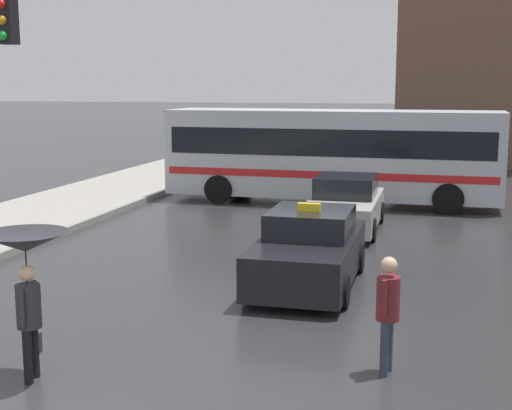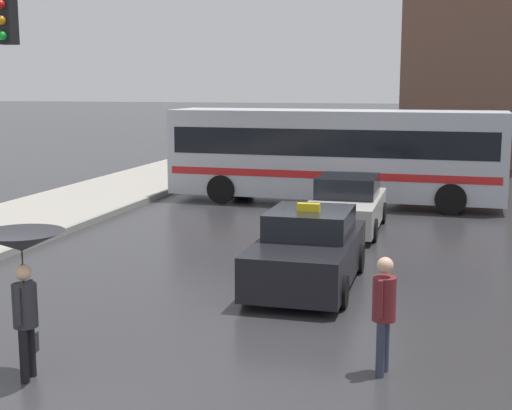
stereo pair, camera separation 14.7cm
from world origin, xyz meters
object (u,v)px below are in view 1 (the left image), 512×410
at_px(taxi, 309,251).
at_px(pedestrian_man, 388,305).
at_px(sedan_red, 345,205).
at_px(city_bus, 331,152).
at_px(pedestrian_with_umbrella, 26,260).

distance_m(taxi, pedestrian_man, 4.50).
bearing_deg(taxi, sedan_red, -89.96).
xyz_separation_m(city_bus, pedestrian_man, (2.86, -14.22, -0.75)).
distance_m(city_bus, pedestrian_with_umbrella, 15.73).
relative_size(city_bus, pedestrian_man, 6.70).
bearing_deg(sedan_red, pedestrian_with_umbrella, 76.00).
height_order(sedan_red, pedestrian_man, pedestrian_man).
xyz_separation_m(sedan_red, city_bus, (-1.05, 4.45, 1.05)).
bearing_deg(pedestrian_man, sedan_red, -158.32).
bearing_deg(pedestrian_with_umbrella, taxi, -34.87).
xyz_separation_m(city_bus, pedestrian_with_umbrella, (-1.74, -15.63, -0.06)).
xyz_separation_m(sedan_red, pedestrian_man, (1.82, -9.78, 0.30)).
bearing_deg(pedestrian_with_umbrella, sedan_red, -22.02).
xyz_separation_m(taxi, city_bus, (-1.05, 10.11, 1.04)).
bearing_deg(pedestrian_man, taxi, -145.04).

